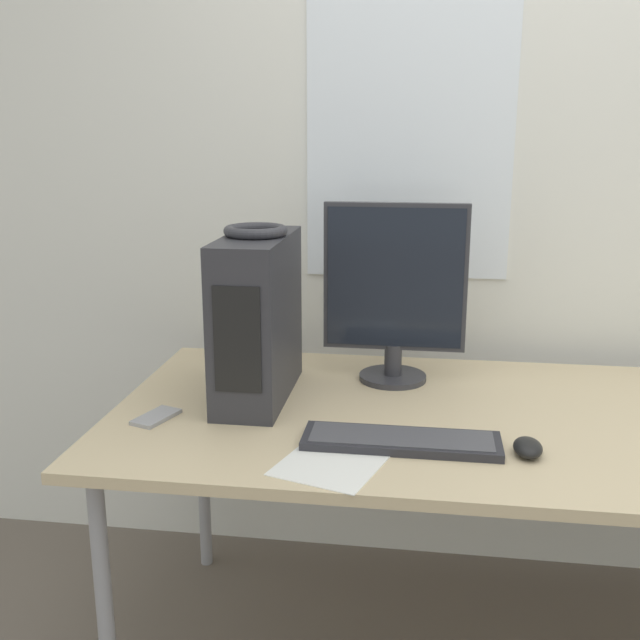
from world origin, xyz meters
TOP-DOWN VIEW (x-y plane):
  - wall_back at (0.00, 1.07)m, footprint 8.00×0.07m
  - desk at (0.00, 0.47)m, footprint 2.57×0.94m
  - pc_tower at (-0.93, 0.53)m, footprint 0.17×0.44m
  - headphones at (-0.93, 0.53)m, footprint 0.17×0.17m
  - monitor_main at (-0.57, 0.72)m, footprint 0.40×0.19m
  - keyboard at (-0.53, 0.26)m, footprint 0.46×0.14m
  - mouse at (-0.24, 0.24)m, footprint 0.06×0.10m
  - cell_phone at (-1.15, 0.33)m, footprint 0.10×0.14m
  - paper_sheet_left at (-0.66, 0.17)m, footprint 0.29×0.35m

SIDE VIEW (x-z plane):
  - desk at x=0.00m, z-range 0.34..1.09m
  - paper_sheet_left at x=-0.66m, z-range 0.76..0.76m
  - cell_phone at x=-1.15m, z-range 0.76..0.77m
  - keyboard at x=-0.53m, z-range 0.75..0.78m
  - mouse at x=-0.24m, z-range 0.76..0.79m
  - pc_tower at x=-0.93m, z-range 0.76..1.20m
  - monitor_main at x=-0.57m, z-range 0.76..1.28m
  - headphones at x=-0.93m, z-range 1.20..1.22m
  - wall_back at x=0.00m, z-range 0.00..2.70m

